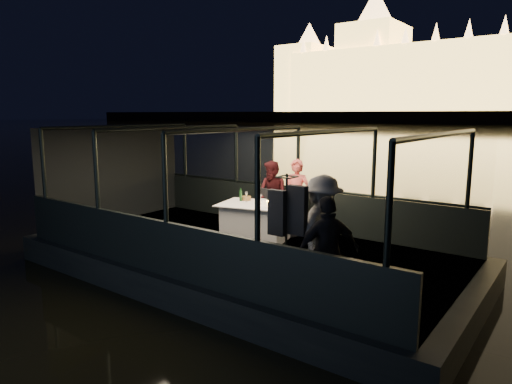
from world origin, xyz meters
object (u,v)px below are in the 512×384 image
Objects in this scene: dining_table_central at (255,222)px; chair_port_right at (291,214)px; chair_port_left at (262,213)px; person_man_maroon at (272,197)px; passenger_stripe at (322,231)px; coat_stand at (286,230)px; passenger_dark at (328,246)px; person_woman_coral at (296,200)px; wine_bottle at (241,194)px.

dining_table_central is 1.77× the size of chair_port_right.
chair_port_left is 0.49m from person_man_maroon.
passenger_stripe reaches higher than person_man_maroon.
passenger_dark is at bearing -14.83° from coat_stand.
chair_port_right is at bearing 120.83° from coat_stand.
person_man_maroon is at bearing 127.73° from coat_stand.
chair_port_right is 0.50× the size of person_woman_coral.
chair_port_left is 3.39× the size of wine_bottle.
wine_bottle is at bearing -121.41° from chair_port_right.
chair_port_left is 0.61× the size of person_man_maroon.
chair_port_right is 3.77m from passenger_dark.
coat_stand is at bearing -69.76° from person_woman_coral.
chair_port_left is 3.30m from passenger_stripe.
person_woman_coral is at bearing 66.45° from dining_table_central.
passenger_stripe is (2.56, -2.41, 0.10)m from person_man_maroon.
person_woman_coral is (0.66, 0.38, 0.30)m from chair_port_left.
chair_port_right is at bearing 30.48° from passenger_stripe.
wine_bottle is at bearing -143.05° from person_woman_coral.
dining_table_central is 0.85× the size of passenger_stripe.
passenger_dark reaches higher than person_woman_coral.
dining_table_central is 0.93× the size of person_man_maroon.
chair_port_left is 0.58× the size of person_woman_coral.
person_woman_coral is 3.84m from passenger_dark.
passenger_stripe reaches higher than dining_table_central.
coat_stand is 1.02× the size of passenger_stripe.
person_woman_coral is at bearing -102.46° from passenger_dark.
person_woman_coral is (0.04, 0.15, 0.30)m from chair_port_right.
chair_port_left is 4.04m from passenger_dark.
person_woman_coral is 1.07× the size of passenger_dark.
person_man_maroon reaches higher than wine_bottle.
coat_stand reaches higher than person_woman_coral.
chair_port_right is 2.94× the size of wine_bottle.
passenger_stripe is at bearing -32.06° from dining_table_central.
dining_table_central is 0.95× the size of passenger_dark.
person_woman_coral is 3.07m from passenger_stripe.
person_man_maroon is 5.60× the size of wine_bottle.
passenger_dark reaches higher than dining_table_central.
dining_table_central is 1.54× the size of chair_port_left.
coat_stand reaches higher than dining_table_central.
chair_port_right is 0.34m from person_woman_coral.
dining_table_central is at bearing -122.12° from person_woman_coral.
coat_stand is 0.56m from passenger_stripe.
chair_port_left is at bearing 132.13° from coat_stand.
chair_port_left is 0.82m from person_woman_coral.
chair_port_right is 0.48× the size of passenger_stripe.
dining_table_central is at bearing -87.36° from passenger_dark.
dining_table_central is at bearing -68.80° from person_man_maroon.
person_man_maroon is 4.27m from passenger_dark.
chair_port_left is at bearing -85.01° from person_man_maroon.
dining_table_central is at bearing -55.02° from chair_port_left.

